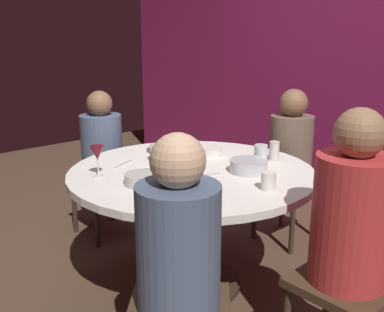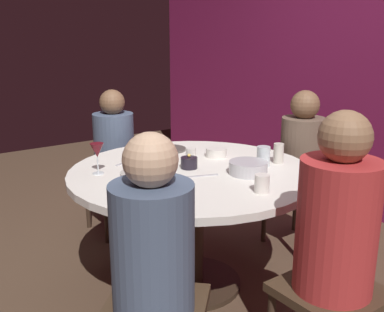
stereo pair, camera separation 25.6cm
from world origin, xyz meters
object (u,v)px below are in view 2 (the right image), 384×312
Objects in this scene: seated_diner_back at (302,152)px; cup_by_left_diner at (263,156)px; bowl_salad_center at (138,177)px; cup_near_candle at (262,183)px; seated_diner_right at (337,226)px; bowl_small_white at (216,152)px; cup_far_edge at (279,153)px; dinner_plate at (170,149)px; wine_glass at (97,152)px; candle_holder at (190,163)px; cup_by_right_diner at (159,152)px; bowl_serving_large at (248,168)px; dining_table at (192,192)px; cell_phone at (153,170)px; seated_diner_left at (114,145)px; seated_diner_front_right at (153,248)px; cup_center_front at (191,155)px.

seated_diner_back reaches higher than cup_by_left_diner.
cup_near_candle reaches higher than bowl_salad_center.
bowl_small_white is at bearing -14.27° from seated_diner_right.
seated_diner_right is at bearing -32.24° from cup_far_edge.
dinner_plate is at bearing -5.47° from seated_diner_right.
seated_diner_back reaches higher than wine_glass.
seated_diner_right is 9.24× the size of bowl_small_white.
seated_diner_back is 0.50m from cup_far_edge.
candle_holder is at bearing -175.10° from cup_near_candle.
bowl_small_white is 1.21× the size of cup_by_right_diner.
cup_by_right_diner is (-0.24, -0.06, 0.02)m from candle_holder.
cup_by_left_diner reaches higher than bowl_serving_large.
wine_glass is 1.47× the size of cup_far_edge.
dining_table is 1.01m from seated_diner_right.
dining_table is 1.16× the size of seated_diner_right.
cell_phone is (-1.10, -0.20, -0.00)m from seated_diner_right.
cup_far_edge is at bearing 78.76° from bowl_salad_center.
candle_holder reaches higher than dinner_plate.
cup_near_candle is at bearing 40.43° from bowl_salad_center.
cup_by_left_diner reaches higher than bowl_salad_center.
seated_diner_left is 5.15× the size of bowl_serving_large.
dinner_plate is at bearing 13.88° from seated_diner_left.
seated_diner_right is 11.19× the size of cup_by_right_diner.
cup_far_edge is at bearing -32.24° from seated_diner_right.
seated_diner_front_right is 10.67× the size of cup_by_right_diner.
seated_diner_right reaches higher than bowl_small_white.
candle_holder is 1.13× the size of cup_center_front.
seated_diner_left is at bearing -170.82° from bowl_serving_large.
seated_diner_front_right reaches higher than cup_center_front.
seated_diner_back is 1.05m from cup_by_right_diner.
cup_far_edge is at bearing 33.20° from bowl_small_white.
seated_diner_front_right reaches higher than candle_holder.
cup_by_left_diner is (0.30, 0.58, 0.05)m from cell_phone.
cup_far_edge is at bearing 87.25° from cup_by_left_diner.
cup_far_edge is at bearing 125.17° from cup_near_candle.
cup_near_candle is at bearing -30.07° from bowl_serving_large.
seated_diner_left is at bearing -174.30° from cup_center_front.
seated_diner_front_right is 13.44× the size of cup_center_front.
wine_glass reaches higher than cell_phone.
bowl_serving_large is at bearing -19.43° from seated_diner_front_right.
bowl_serving_large is at bearing 18.62° from seated_diner_back.
seated_diner_back reaches higher than dinner_plate.
cup_by_left_diner reaches higher than cup_near_candle.
candle_holder is (-1.02, 0.00, 0.03)m from seated_diner_right.
seated_diner_right is 5.62× the size of dinner_plate.
dining_table is 1.01m from seated_diner_left.
seated_diner_front_right is at bearing -155.66° from cell_phone.
bowl_small_white is at bearing 114.94° from dining_table.
dining_table is at bearing 0.00° from seated_diner_left.
cup_by_right_diner reaches higher than bowl_serving_large.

